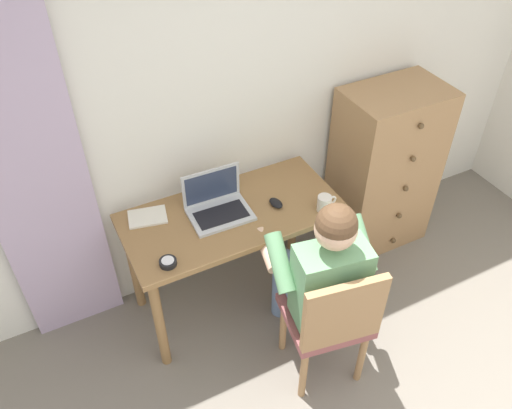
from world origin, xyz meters
TOP-DOWN VIEW (x-y plane):
  - wall_back at (0.00, 2.20)m, footprint 4.80×0.05m
  - curtain_panel at (-1.15, 2.13)m, footprint 0.52×0.03m
  - desk at (-0.22, 1.83)m, footprint 1.24×0.60m
  - dresser at (0.94, 1.93)m, footprint 0.65×0.46m
  - chair at (-0.01, 1.11)m, footprint 0.48×0.46m
  - person_seated at (0.02, 1.29)m, footprint 0.59×0.63m
  - laptop at (-0.29, 1.88)m, footprint 0.35×0.26m
  - computer_mouse at (0.03, 1.78)m, footprint 0.07×0.11m
  - desk_clock at (-0.68, 1.62)m, footprint 0.09×0.09m
  - notebook_pad at (-0.66, 2.01)m, footprint 0.24×0.19m
  - coffee_mug at (0.25, 1.62)m, footprint 0.12×0.08m

SIDE VIEW (x-z plane):
  - chair at x=-0.01m, z-range 0.06..0.95m
  - dresser at x=0.94m, z-range 0.00..1.18m
  - desk at x=-0.22m, z-range 0.26..1.01m
  - person_seated at x=0.02m, z-range 0.08..1.29m
  - notebook_pad at x=-0.66m, z-range 0.75..0.76m
  - desk_clock at x=-0.68m, z-range 0.75..0.78m
  - computer_mouse at x=0.03m, z-range 0.75..0.78m
  - coffee_mug at x=0.25m, z-range 0.75..0.84m
  - laptop at x=-0.29m, z-range 0.68..0.92m
  - curtain_panel at x=-1.15m, z-range 0.00..2.20m
  - wall_back at x=0.00m, z-range 0.00..2.50m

